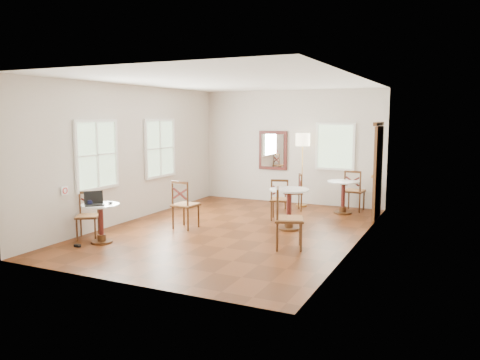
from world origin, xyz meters
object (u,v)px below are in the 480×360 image
(laptop, at_px, (94,202))
(chair_near_b, at_px, (88,215))
(cafe_table_near, at_px, (101,219))
(water_glass, at_px, (94,200))
(floor_lamp, at_px, (303,144))
(navy_mug, at_px, (90,203))
(cafe_table_back, at_px, (343,193))
(chair_near_a, at_px, (185,205))
(chair_mid_a, at_px, (280,199))
(chair_back_a, at_px, (354,191))
(cafe_table_mid, at_px, (289,204))
(mouse, at_px, (110,203))
(power_adapter, at_px, (77,246))
(chair_mid_b, at_px, (287,219))
(chair_back_b, at_px, (294,192))

(laptop, bearing_deg, chair_near_b, 100.96)
(cafe_table_near, bearing_deg, water_glass, 165.89)
(floor_lamp, height_order, navy_mug, floor_lamp)
(cafe_table_back, height_order, chair_near_a, chair_near_a)
(chair_mid_a, height_order, chair_back_a, chair_back_a)
(cafe_table_mid, height_order, navy_mug, cafe_table_mid)
(chair_near_b, xyz_separation_m, chair_mid_a, (2.75, 3.09, 0.03))
(chair_back_a, bearing_deg, floor_lamp, 0.36)
(chair_near_a, xyz_separation_m, laptop, (-0.85, -1.74, 0.28))
(cafe_table_near, xyz_separation_m, mouse, (0.14, 0.11, 0.30))
(power_adapter, bearing_deg, chair_mid_a, 55.78)
(floor_lamp, relative_size, laptop, 4.32)
(cafe_table_mid, bearing_deg, chair_near_b, -144.61)
(navy_mug, xyz_separation_m, power_adapter, (-0.09, -0.26, -0.75))
(chair_back_a, height_order, water_glass, chair_back_a)
(cafe_table_mid, height_order, power_adapter, cafe_table_mid)
(cafe_table_back, distance_m, mouse, 5.53)
(mouse, bearing_deg, chair_mid_a, 33.69)
(chair_near_a, height_order, water_glass, chair_near_a)
(mouse, bearing_deg, chair_mid_b, -4.15)
(chair_near_a, bearing_deg, cafe_table_back, -127.58)
(cafe_table_back, height_order, water_glass, water_glass)
(chair_near_b, bearing_deg, chair_mid_a, 17.26)
(chair_back_b, distance_m, laptop, 5.09)
(mouse, xyz_separation_m, water_glass, (-0.34, -0.06, 0.03))
(laptop, bearing_deg, chair_near_a, 17.49)
(cafe_table_back, relative_size, chair_back_b, 0.86)
(chair_near_a, relative_size, power_adapter, 9.12)
(power_adapter, bearing_deg, cafe_table_near, 64.16)
(chair_near_a, relative_size, chair_near_b, 1.14)
(power_adapter, bearing_deg, chair_back_a, 55.13)
(chair_mid_a, xyz_separation_m, chair_back_a, (1.28, 1.75, 0.04))
(water_glass, bearing_deg, chair_mid_b, 16.99)
(chair_back_b, bearing_deg, mouse, -53.15)
(cafe_table_near, bearing_deg, chair_back_a, 54.46)
(cafe_table_near, bearing_deg, chair_near_b, 161.05)
(chair_near_a, height_order, floor_lamp, floor_lamp)
(chair_back_b, bearing_deg, cafe_table_mid, -11.79)
(chair_back_a, height_order, navy_mug, chair_back_a)
(cafe_table_mid, bearing_deg, chair_back_b, 105.75)
(chair_near_b, bearing_deg, chair_back_b, 26.94)
(chair_near_a, relative_size, chair_back_a, 1.00)
(cafe_table_back, height_order, chair_back_a, chair_back_a)
(chair_near_a, bearing_deg, chair_mid_b, 171.78)
(water_glass, distance_m, power_adapter, 0.89)
(cafe_table_near, xyz_separation_m, water_glass, (-0.20, 0.05, 0.33))
(chair_mid_b, relative_size, mouse, 10.47)
(chair_mid_a, xyz_separation_m, power_adapter, (-2.49, -3.66, -0.45))
(cafe_table_near, height_order, chair_back_a, chair_back_a)
(laptop, relative_size, power_adapter, 3.94)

